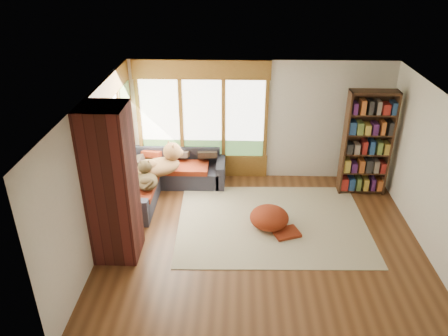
% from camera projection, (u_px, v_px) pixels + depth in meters
% --- Properties ---
extents(floor, '(5.50, 5.50, 0.00)m').
position_uv_depth(floor, '(261.00, 243.00, 7.62)').
color(floor, '#4D2C15').
rests_on(floor, ground).
extents(ceiling, '(5.50, 5.50, 0.00)m').
position_uv_depth(ceiling, '(268.00, 100.00, 6.43)').
color(ceiling, white).
extents(wall_back, '(5.50, 0.04, 2.60)m').
position_uv_depth(wall_back, '(259.00, 121.00, 9.25)').
color(wall_back, silver).
rests_on(wall_back, ground).
extents(wall_front, '(5.50, 0.04, 2.60)m').
position_uv_depth(wall_front, '(276.00, 285.00, 4.80)').
color(wall_front, silver).
rests_on(wall_front, ground).
extents(wall_left, '(0.04, 5.00, 2.60)m').
position_uv_depth(wall_left, '(96.00, 174.00, 7.11)').
color(wall_left, silver).
rests_on(wall_left, ground).
extents(wall_right, '(0.04, 5.00, 2.60)m').
position_uv_depth(wall_right, '(437.00, 180.00, 6.94)').
color(wall_right, silver).
rests_on(wall_right, ground).
extents(windows_back, '(2.82, 0.10, 1.90)m').
position_uv_depth(windows_back, '(202.00, 119.00, 9.24)').
color(windows_back, brown).
rests_on(windows_back, wall_back).
extents(windows_left, '(0.10, 2.62, 1.90)m').
position_uv_depth(windows_left, '(116.00, 142.00, 8.15)').
color(windows_left, brown).
rests_on(windows_left, wall_left).
extents(roller_blind, '(0.03, 0.72, 0.90)m').
position_uv_depth(roller_blind, '(126.00, 107.00, 8.71)').
color(roller_blind, '#739C5A').
rests_on(roller_blind, wall_left).
extents(brick_chimney, '(0.70, 0.70, 2.60)m').
position_uv_depth(brick_chimney, '(111.00, 185.00, 6.79)').
color(brick_chimney, '#471914').
rests_on(brick_chimney, ground).
extents(sectional_sofa, '(2.20, 2.20, 0.80)m').
position_uv_depth(sectional_sofa, '(164.00, 179.00, 9.05)').
color(sectional_sofa, '#252630').
rests_on(sectional_sofa, ground).
extents(area_rug, '(3.56, 2.76, 0.01)m').
position_uv_depth(area_rug, '(272.00, 223.00, 8.15)').
color(area_rug, beige).
rests_on(area_rug, ground).
extents(bookshelf, '(0.94, 0.31, 2.18)m').
position_uv_depth(bookshelf, '(367.00, 144.00, 8.71)').
color(bookshelf, '#3A2213').
rests_on(bookshelf, ground).
extents(pouf, '(0.84, 0.84, 0.39)m').
position_uv_depth(pouf, '(269.00, 217.00, 7.96)').
color(pouf, maroon).
rests_on(pouf, area_rug).
extents(dog_tan, '(1.10, 1.01, 0.53)m').
position_uv_depth(dog_tan, '(161.00, 159.00, 8.77)').
color(dog_tan, brown).
rests_on(dog_tan, sectional_sofa).
extents(dog_brindle, '(0.59, 0.77, 0.38)m').
position_uv_depth(dog_brindle, '(146.00, 173.00, 8.37)').
color(dog_brindle, black).
rests_on(dog_brindle, sectional_sofa).
extents(throw_pillows, '(1.98, 1.68, 0.45)m').
position_uv_depth(throw_pillows, '(166.00, 157.00, 8.98)').
color(throw_pillows, '#2D2219').
rests_on(throw_pillows, sectional_sofa).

